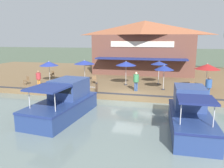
% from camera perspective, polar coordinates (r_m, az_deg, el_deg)
% --- Properties ---
extents(ground_plane, '(220.00, 220.00, 0.00)m').
position_cam_1_polar(ground_plane, '(18.78, 4.27, -4.73)').
color(ground_plane, '#4C5B47').
extents(quay_deck, '(22.00, 56.00, 0.60)m').
position_cam_1_polar(quay_deck, '(29.36, 7.74, 1.79)').
color(quay_deck, brown).
rests_on(quay_deck, ground).
extents(quay_edge_fender, '(0.20, 50.40, 0.10)m').
position_cam_1_polar(quay_edge_fender, '(18.70, 4.35, -2.74)').
color(quay_edge_fender, '#2D2D33').
rests_on(quay_edge_fender, quay_deck).
extents(waterfront_restaurant, '(9.49, 13.77, 7.19)m').
position_cam_1_polar(waterfront_restaurant, '(31.64, 8.40, 9.69)').
color(waterfront_restaurant, brown).
rests_on(waterfront_restaurant, quay_deck).
extents(patio_umbrella_near_quay_edge, '(2.10, 2.10, 2.49)m').
position_cam_1_polar(patio_umbrella_near_quay_edge, '(22.40, 3.69, 5.36)').
color(patio_umbrella_near_quay_edge, '#B7B7B7').
rests_on(patio_umbrella_near_quay_edge, quay_deck).
extents(patio_umbrella_back_row, '(1.80, 1.80, 2.36)m').
position_cam_1_polar(patio_umbrella_back_row, '(20.83, 13.48, 4.18)').
color(patio_umbrella_back_row, '#B7B7B7').
rests_on(patio_umbrella_back_row, quay_deck).
extents(patio_umbrella_by_entrance, '(1.74, 1.74, 2.46)m').
position_cam_1_polar(patio_umbrella_by_entrance, '(23.33, 12.22, 5.38)').
color(patio_umbrella_by_entrance, '#B7B7B7').
rests_on(patio_umbrella_by_entrance, quay_deck).
extents(patio_umbrella_mid_patio_right, '(2.24, 2.24, 2.48)m').
position_cam_1_polar(patio_umbrella_mid_patio_right, '(23.82, -7.21, 5.67)').
color(patio_umbrella_mid_patio_right, '#B7B7B7').
rests_on(patio_umbrella_mid_patio_right, quay_deck).
extents(patio_umbrella_mid_patio_left, '(2.04, 2.04, 2.31)m').
position_cam_1_polar(patio_umbrella_mid_patio_left, '(25.13, -16.16, 5.14)').
color(patio_umbrella_mid_patio_left, '#B7B7B7').
rests_on(patio_umbrella_mid_patio_left, quay_deck).
extents(patio_umbrella_far_corner, '(2.27, 2.27, 2.47)m').
position_cam_1_polar(patio_umbrella_far_corner, '(22.24, 23.68, 4.19)').
color(patio_umbrella_far_corner, '#B7B7B7').
rests_on(patio_umbrella_far_corner, quay_deck).
extents(cafe_chair_facing_river, '(0.59, 0.59, 0.85)m').
position_cam_1_polar(cafe_chair_facing_river, '(24.58, -21.35, 0.99)').
color(cafe_chair_facing_river, brown).
rests_on(cafe_chair_facing_river, quay_deck).
extents(cafe_chair_back_row_seat, '(0.57, 0.57, 0.85)m').
position_cam_1_polar(cafe_chair_back_row_seat, '(27.79, -15.38, 2.53)').
color(cafe_chair_back_row_seat, brown).
rests_on(cafe_chair_back_row_seat, quay_deck).
extents(cafe_chair_beside_entrance, '(0.50, 0.50, 0.85)m').
position_cam_1_polar(cafe_chair_beside_entrance, '(21.51, 20.15, -0.35)').
color(cafe_chair_beside_entrance, brown).
rests_on(cafe_chair_beside_entrance, quay_deck).
extents(cafe_chair_under_first_umbrella, '(0.55, 0.55, 0.85)m').
position_cam_1_polar(cafe_chair_under_first_umbrella, '(23.40, -4.68, 1.26)').
color(cafe_chair_under_first_umbrella, brown).
rests_on(cafe_chair_under_first_umbrella, quay_deck).
extents(person_mid_patio, '(0.50, 0.50, 1.76)m').
position_cam_1_polar(person_mid_patio, '(19.98, 6.31, 1.28)').
color(person_mid_patio, '#2D5193').
rests_on(person_mid_patio, quay_deck).
extents(person_at_quay_edge, '(0.50, 0.50, 1.75)m').
position_cam_1_polar(person_at_quay_edge, '(19.18, 23.92, -0.12)').
color(person_at_quay_edge, '#2D5193').
rests_on(person_at_quay_edge, quay_deck).
extents(person_near_entrance, '(0.47, 0.47, 1.65)m').
position_cam_1_polar(person_near_entrance, '(22.69, -18.65, 1.77)').
color(person_near_entrance, orange).
rests_on(person_near_entrance, quay_deck).
extents(motorboat_fourth_along, '(6.71, 2.31, 2.46)m').
position_cam_1_polar(motorboat_fourth_along, '(13.90, 19.45, -7.32)').
color(motorboat_fourth_along, navy).
rests_on(motorboat_fourth_along, river_water).
extents(motorboat_far_downstream, '(7.34, 3.17, 2.44)m').
position_cam_1_polar(motorboat_far_downstream, '(15.80, -11.52, -4.48)').
color(motorboat_far_downstream, navy).
rests_on(motorboat_far_downstream, river_water).
extents(mooring_post, '(0.22, 0.22, 0.89)m').
position_cam_1_polar(mooring_post, '(19.50, -4.02, -0.91)').
color(mooring_post, '#473323').
rests_on(mooring_post, quay_deck).
extents(tree_downstream_bank, '(4.56, 4.34, 7.16)m').
position_cam_1_polar(tree_downstream_bank, '(36.98, 9.35, 11.79)').
color(tree_downstream_bank, brown).
rests_on(tree_downstream_bank, quay_deck).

